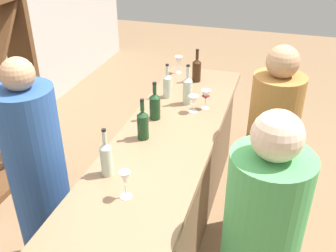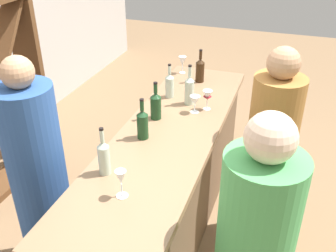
# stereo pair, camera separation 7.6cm
# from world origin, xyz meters

# --- Properties ---
(ground_plane) EXTENTS (12.00, 12.00, 0.00)m
(ground_plane) POSITION_xyz_m (0.00, 0.00, 0.00)
(ground_plane) COLOR #846647
(bar_counter) EXTENTS (2.52, 0.67, 0.92)m
(bar_counter) POSITION_xyz_m (0.00, 0.00, 0.46)
(bar_counter) COLOR brown
(bar_counter) RESTS_ON ground
(wine_bottle_leftmost_clear_pale) EXTENTS (0.07, 0.07, 0.31)m
(wine_bottle_leftmost_clear_pale) POSITION_xyz_m (-0.57, 0.20, 1.04)
(wine_bottle_leftmost_clear_pale) COLOR #B7C6B2
(wine_bottle_leftmost_clear_pale) RESTS_ON bar_counter
(wine_bottle_second_left_olive_green) EXTENTS (0.08, 0.08, 0.29)m
(wine_bottle_second_left_olive_green) POSITION_xyz_m (-0.13, 0.14, 1.03)
(wine_bottle_second_left_olive_green) COLOR #193D1E
(wine_bottle_second_left_olive_green) RESTS_ON bar_counter
(wine_bottle_center_olive_green) EXTENTS (0.08, 0.08, 0.29)m
(wine_bottle_center_olive_green) POSITION_xyz_m (0.17, 0.15, 1.03)
(wine_bottle_center_olive_green) COLOR #193D1E
(wine_bottle_center_olive_green) RESTS_ON bar_counter
(wine_bottle_second_right_clear_pale) EXTENTS (0.07, 0.07, 0.33)m
(wine_bottle_second_right_clear_pale) POSITION_xyz_m (0.48, -0.01, 1.04)
(wine_bottle_second_right_clear_pale) COLOR #B7C6B2
(wine_bottle_second_right_clear_pale) RESTS_ON bar_counter
(wine_bottle_rightmost_clear_pale) EXTENTS (0.07, 0.07, 0.29)m
(wine_bottle_rightmost_clear_pale) POSITION_xyz_m (0.55, 0.18, 1.03)
(wine_bottle_rightmost_clear_pale) COLOR #B7C6B2
(wine_bottle_rightmost_clear_pale) RESTS_ON bar_counter
(wine_bottle_far_right_amber_brown) EXTENTS (0.08, 0.08, 0.30)m
(wine_bottle_far_right_amber_brown) POSITION_xyz_m (0.95, 0.02, 1.03)
(wine_bottle_far_right_amber_brown) COLOR #331E0F
(wine_bottle_far_right_amber_brown) RESTS_ON bar_counter
(wine_glass_near_left) EXTENTS (0.08, 0.08, 0.16)m
(wine_glass_near_left) POSITION_xyz_m (0.43, -0.17, 1.03)
(wine_glass_near_left) COLOR white
(wine_glass_near_left) RESTS_ON bar_counter
(wine_glass_near_center) EXTENTS (0.08, 0.08, 0.14)m
(wine_glass_near_center) POSITION_xyz_m (0.35, -0.10, 1.02)
(wine_glass_near_center) COLOR white
(wine_glass_near_center) RESTS_ON bar_counter
(wine_glass_near_right) EXTENTS (0.07, 0.07, 0.17)m
(wine_glass_near_right) POSITION_xyz_m (-0.73, 0.02, 1.04)
(wine_glass_near_right) COLOR white
(wine_glass_near_right) RESTS_ON bar_counter
(wine_glass_far_left) EXTENTS (0.07, 0.07, 0.16)m
(wine_glass_far_left) POSITION_xyz_m (1.09, 0.23, 1.03)
(wine_glass_far_left) COLOR white
(wine_glass_far_left) RESTS_ON bar_counter
(person_center_guest) EXTENTS (0.44, 0.44, 1.56)m
(person_center_guest) POSITION_xyz_m (0.19, -0.70, 0.72)
(person_center_guest) COLOR #9E6B33
(person_center_guest) RESTS_ON ground
(person_right_guest) EXTENTS (0.40, 0.40, 1.59)m
(person_right_guest) POSITION_xyz_m (-0.57, 0.70, 0.73)
(person_right_guest) COLOR #284C8C
(person_right_guest) RESTS_ON ground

